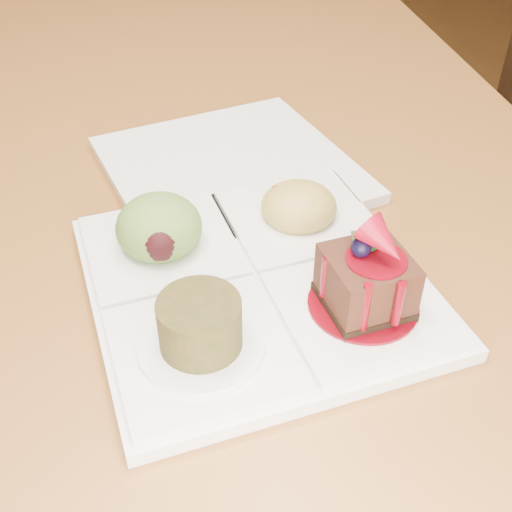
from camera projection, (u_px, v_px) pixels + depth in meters
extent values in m
plane|color=brown|center=(156.00, 417.00, 1.33)|extent=(6.00, 6.00, 0.00)
cube|color=brown|center=(103.00, 86.00, 0.88)|extent=(1.00, 1.80, 0.04)
cylinder|color=brown|center=(288.00, 77.00, 1.81)|extent=(0.06, 0.06, 0.71)
cube|color=black|center=(439.00, 165.00, 1.28)|extent=(0.46, 0.46, 0.04)
cylinder|color=black|center=(354.00, 309.00, 1.29)|extent=(0.03, 0.03, 0.42)
cylinder|color=black|center=(476.00, 208.00, 1.56)|extent=(0.03, 0.03, 0.42)
cylinder|color=black|center=(334.00, 210.00, 1.56)|extent=(0.03, 0.03, 0.42)
cube|color=white|center=(256.00, 284.00, 0.52)|extent=(0.30, 0.30, 0.01)
cube|color=white|center=(362.00, 308.00, 0.48)|extent=(0.14, 0.14, 0.01)
cube|color=white|center=(202.00, 350.00, 0.45)|extent=(0.14, 0.14, 0.01)
cube|color=white|center=(161.00, 246.00, 0.54)|extent=(0.14, 0.14, 0.01)
cube|color=white|center=(298.00, 217.00, 0.58)|extent=(0.14, 0.14, 0.01)
cylinder|color=#5C030C|center=(363.00, 304.00, 0.48)|extent=(0.08, 0.08, 0.00)
cube|color=black|center=(363.00, 301.00, 0.48)|extent=(0.07, 0.07, 0.01)
cube|color=#381A0F|center=(367.00, 278.00, 0.46)|extent=(0.07, 0.07, 0.04)
cylinder|color=#5C030C|center=(370.00, 257.00, 0.45)|extent=(0.04, 0.04, 0.00)
sphere|color=black|center=(361.00, 247.00, 0.45)|extent=(0.01, 0.01, 0.01)
cone|color=maroon|center=(384.00, 242.00, 0.44)|extent=(0.05, 0.05, 0.04)
cube|color=#104312|center=(370.00, 241.00, 0.46)|extent=(0.02, 0.02, 0.01)
cube|color=#104312|center=(359.00, 240.00, 0.46)|extent=(0.01, 0.02, 0.01)
cylinder|color=#5C030C|center=(365.00, 307.00, 0.44)|extent=(0.01, 0.01, 0.04)
cylinder|color=#5C030C|center=(398.00, 304.00, 0.44)|extent=(0.01, 0.01, 0.04)
cylinder|color=#5C030C|center=(325.00, 277.00, 0.47)|extent=(0.01, 0.01, 0.04)
cylinder|color=white|center=(202.00, 345.00, 0.45)|extent=(0.09, 0.09, 0.00)
cylinder|color=#4A3215|center=(200.00, 324.00, 0.43)|extent=(0.06, 0.06, 0.04)
cylinder|color=#3E270D|center=(199.00, 310.00, 0.43)|extent=(0.05, 0.05, 0.00)
ellipsoid|color=#568335|center=(159.00, 227.00, 0.53)|extent=(0.07, 0.07, 0.05)
ellipsoid|color=black|center=(160.00, 244.00, 0.51)|extent=(0.04, 0.03, 0.03)
ellipsoid|color=#B49941|center=(299.00, 207.00, 0.57)|extent=(0.07, 0.07, 0.04)
cube|color=#BB390D|center=(317.00, 198.00, 0.57)|extent=(0.02, 0.02, 0.02)
cube|color=#55771A|center=(299.00, 196.00, 0.58)|extent=(0.02, 0.01, 0.01)
cube|color=#BB390D|center=(282.00, 194.00, 0.57)|extent=(0.02, 0.02, 0.02)
cube|color=#55771A|center=(282.00, 206.00, 0.56)|extent=(0.02, 0.02, 0.02)
cube|color=#BB390D|center=(299.00, 213.00, 0.55)|extent=(0.02, 0.02, 0.02)
cube|color=#55771A|center=(316.00, 208.00, 0.56)|extent=(0.02, 0.02, 0.02)
cube|color=white|center=(230.00, 169.00, 0.66)|extent=(0.29, 0.29, 0.01)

